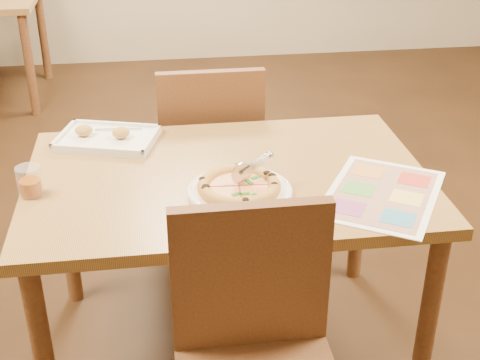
{
  "coord_description": "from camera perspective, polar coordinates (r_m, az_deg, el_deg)",
  "views": [
    {
      "loc": [
        -0.22,
        -1.91,
        1.73
      ],
      "look_at": [
        0.02,
        -0.14,
        0.77
      ],
      "focal_mm": 50.0,
      "sensor_mm": 36.0,
      "label": 1
    }
  ],
  "objects": [
    {
      "name": "chair_far",
      "position": [
        2.78,
        -2.58,
        3.35
      ],
      "size": [
        0.42,
        0.42,
        0.47
      ],
      "rotation": [
        0.0,
        0.0,
        3.14
      ],
      "color": "brown",
      "rests_on": "ground"
    },
    {
      "name": "pizza_cutter",
      "position": [
        2.04,
        1.0,
        1.1
      ],
      "size": [
        0.13,
        0.06,
        0.08
      ],
      "rotation": [
        0.0,
        0.0,
        0.38
      ],
      "color": "silver",
      "rests_on": "pizza"
    },
    {
      "name": "dining_table",
      "position": [
        2.21,
        -1.09,
        -1.49
      ],
      "size": [
        1.3,
        0.85,
        0.72
      ],
      "color": "olive",
      "rests_on": "ground"
    },
    {
      "name": "glass_tumbler",
      "position": [
        2.13,
        -17.49,
        -0.25
      ],
      "size": [
        0.08,
        0.08,
        0.1
      ],
      "rotation": [
        0.0,
        0.0,
        -0.31
      ],
      "color": "#8E430A",
      "rests_on": "dining_table"
    },
    {
      "name": "plate",
      "position": [
        2.05,
        0.0,
        -1.02
      ],
      "size": [
        0.33,
        0.33,
        0.02
      ],
      "primitive_type": "cylinder",
      "rotation": [
        0.0,
        0.0,
        0.04
      ],
      "color": "white",
      "rests_on": "dining_table"
    },
    {
      "name": "pizza",
      "position": [
        2.04,
        -0.08,
        -0.57
      ],
      "size": [
        0.26,
        0.26,
        0.04
      ],
      "rotation": [
        0.0,
        0.0,
        -0.05
      ],
      "color": "gold",
      "rests_on": "plate"
    },
    {
      "name": "chair_near",
      "position": [
        1.77,
        1.35,
        -13.03
      ],
      "size": [
        0.42,
        0.42,
        0.47
      ],
      "color": "brown",
      "rests_on": "ground"
    },
    {
      "name": "menu",
      "position": [
        2.1,
        12.04,
        -1.15
      ],
      "size": [
        0.5,
        0.55,
        0.0
      ],
      "primitive_type": "cube",
      "rotation": [
        0.0,
        0.0,
        -0.54
      ],
      "color": "white",
      "rests_on": "dining_table"
    },
    {
      "name": "appetizer_tray",
      "position": [
        2.44,
        -11.32,
        3.49
      ],
      "size": [
        0.39,
        0.32,
        0.06
      ],
      "rotation": [
        0.0,
        0.0,
        -0.29
      ],
      "color": "white",
      "rests_on": "dining_table"
    }
  ]
}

